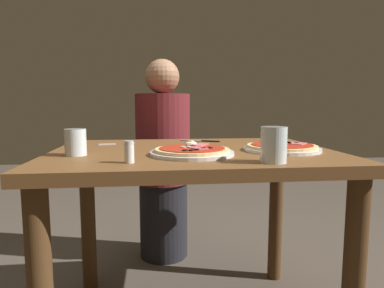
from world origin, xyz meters
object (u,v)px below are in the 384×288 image
object	(u,v)px
water_glass_far	(76,144)
salt_shaker	(129,152)
dining_table	(193,181)
pizza_across_left	(282,147)
pizza_foreground	(192,151)
fork	(114,144)
knife	(203,141)
water_glass_near	(274,147)
diner_person	(163,165)

from	to	relation	value
water_glass_far	salt_shaker	xyz separation A→B (m)	(0.19, -0.17, -0.01)
dining_table	pizza_across_left	distance (m)	0.37
pizza_foreground	water_glass_far	size ratio (longest dim) A/B	3.20
dining_table	fork	world-z (taller)	fork
water_glass_far	knife	size ratio (longest dim) A/B	0.50
water_glass_near	salt_shaker	world-z (taller)	water_glass_near
pizza_foreground	salt_shaker	distance (m)	0.25
pizza_across_left	pizza_foreground	bearing A→B (deg)	-169.97
pizza_foreground	water_glass_near	size ratio (longest dim) A/B	2.70
water_glass_far	salt_shaker	distance (m)	0.26
salt_shaker	dining_table	bearing A→B (deg)	50.21
pizza_foreground	salt_shaker	xyz separation A→B (m)	(-0.21, -0.14, 0.02)
water_glass_near	pizza_across_left	bearing A→B (deg)	63.13
dining_table	water_glass_near	world-z (taller)	water_glass_near
dining_table	knife	distance (m)	0.32
water_glass_near	water_glass_far	world-z (taller)	water_glass_near
diner_person	pizza_foreground	bearing A→B (deg)	95.75
pizza_foreground	pizza_across_left	distance (m)	0.36
dining_table	pizza_across_left	xyz separation A→B (m)	(0.33, -0.07, 0.14)
knife	diner_person	size ratio (longest dim) A/B	0.15
water_glass_near	salt_shaker	size ratio (longest dim) A/B	1.63
pizza_across_left	water_glass_far	xyz separation A→B (m)	(-0.75, -0.03, 0.03)
fork	diner_person	size ratio (longest dim) A/B	0.13
water_glass_far	diner_person	distance (m)	0.87
diner_person	fork	bearing A→B (deg)	64.28
water_glass_near	fork	xyz separation A→B (m)	(-0.54, 0.52, -0.04)
fork	dining_table	bearing A→B (deg)	-32.04
salt_shaker	diner_person	size ratio (longest dim) A/B	0.06
dining_table	water_glass_near	size ratio (longest dim) A/B	9.84
pizza_foreground	water_glass_near	world-z (taller)	water_glass_near
pizza_foreground	fork	world-z (taller)	pizza_foreground
fork	water_glass_far	bearing A→B (deg)	-106.69
water_glass_near	knife	xyz separation A→B (m)	(-0.13, 0.59, -0.04)
dining_table	pizza_foreground	xyz separation A→B (m)	(-0.02, -0.13, 0.14)
water_glass_near	salt_shaker	bearing A→B (deg)	174.27
pizza_across_left	knife	size ratio (longest dim) A/B	1.59
pizza_foreground	fork	size ratio (longest dim) A/B	1.88
fork	knife	size ratio (longest dim) A/B	0.86
pizza_foreground	diner_person	world-z (taller)	diner_person
pizza_across_left	knife	distance (m)	0.43
water_glass_near	knife	size ratio (longest dim) A/B	0.60
pizza_across_left	water_glass_far	world-z (taller)	water_glass_far
pizza_foreground	water_glass_far	bearing A→B (deg)	175.78
fork	diner_person	world-z (taller)	diner_person
fork	knife	world-z (taller)	knife
fork	salt_shaker	size ratio (longest dim) A/B	2.34
pizza_foreground	salt_shaker	bearing A→B (deg)	-145.98
fork	salt_shaker	world-z (taller)	salt_shaker
pizza_foreground	pizza_across_left	bearing A→B (deg)	10.03
knife	salt_shaker	world-z (taller)	salt_shaker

